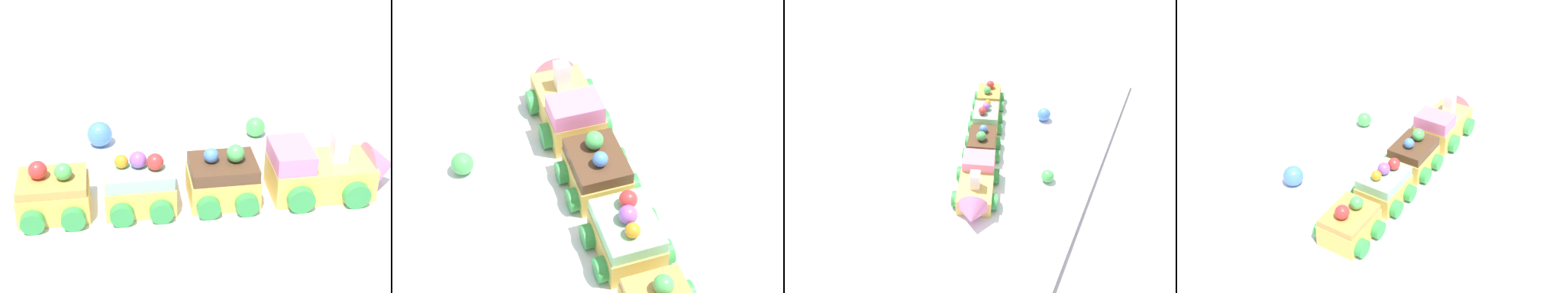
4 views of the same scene
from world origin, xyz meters
TOP-DOWN VIEW (x-y plane):
  - ground_plane at (0.00, 0.00)m, footprint 10.00×10.00m
  - display_board at (0.00, 0.00)m, footprint 0.84×0.39m
  - cake_train_locomotive at (0.13, 0.02)m, footprint 0.15×0.11m
  - cake_car_chocolate at (0.02, -0.03)m, footprint 0.09×0.09m
  - cake_car_mint at (-0.05, -0.07)m, footprint 0.09×0.09m
  - cake_car_caramel at (-0.14, -0.10)m, footprint 0.09×0.09m
  - gumball_blue at (-0.14, 0.04)m, footprint 0.03×0.03m
  - gumball_green at (0.03, 0.11)m, footprint 0.02×0.02m

SIDE VIEW (x-z plane):
  - ground_plane at x=0.00m, z-range 0.00..0.00m
  - display_board at x=0.00m, z-range 0.00..0.01m
  - gumball_green at x=0.03m, z-range 0.01..0.04m
  - gumball_blue at x=-0.14m, z-range 0.01..0.04m
  - cake_car_caramel at x=-0.14m, z-range 0.00..0.06m
  - cake_car_chocolate at x=0.02m, z-range 0.00..0.07m
  - cake_car_mint at x=-0.05m, z-range 0.00..0.07m
  - cake_train_locomotive at x=0.13m, z-range 0.00..0.07m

